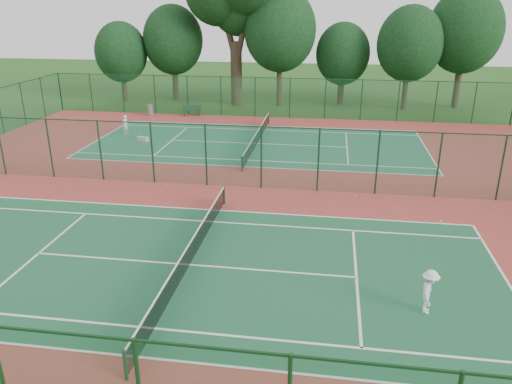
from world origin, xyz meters
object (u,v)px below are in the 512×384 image
player_far (125,125)px  kit_bag (143,139)px  bench (192,110)px  trash_bin (150,110)px  player_near (429,292)px

player_far → kit_bag: size_ratio=1.79×
player_far → bench: 8.06m
bench → kit_bag: (-1.25, -9.01, -0.35)m
trash_bin → kit_bag: bearing=-73.7°
player_near → player_far: player_near is taller
player_near → trash_bin: bearing=47.2°
player_near → trash_bin: 34.12m
player_far → trash_bin: 7.00m
player_far → trash_bin: size_ratio=1.52×
trash_bin → kit_bag: (2.51, -8.61, -0.34)m
bench → player_far: bearing=-135.2°
player_near → kit_bag: (-17.07, 19.33, -0.62)m
player_near → bench: 32.46m
player_near → kit_bag: bearing=53.6°
player_near → kit_bag: 25.80m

